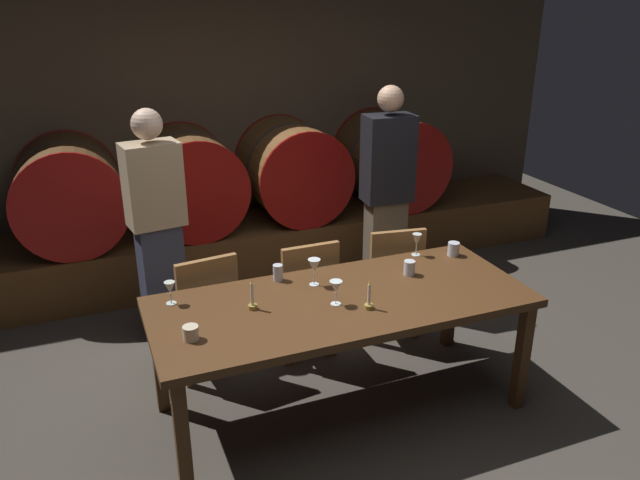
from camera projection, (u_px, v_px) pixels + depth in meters
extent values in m
plane|color=#3F3A33|center=(346.00, 406.00, 3.93)|extent=(9.04, 9.04, 0.00)
cube|color=brown|center=(226.00, 119.00, 5.90)|extent=(6.95, 0.24, 2.59)
cube|color=brown|center=(246.00, 244.00, 5.82)|extent=(6.26, 0.90, 0.46)
cylinder|color=#513319|center=(69.00, 193.00, 5.08)|extent=(0.86, 0.81, 0.86)
cylinder|color=#9E1411|center=(71.00, 209.00, 4.72)|extent=(0.87, 0.03, 0.87)
cylinder|color=#9E1411|center=(68.00, 180.00, 5.44)|extent=(0.87, 0.03, 0.87)
cylinder|color=#2D2D33|center=(69.00, 193.00, 5.08)|extent=(0.87, 0.04, 0.87)
cylinder|color=brown|center=(189.00, 181.00, 5.41)|extent=(0.86, 0.81, 0.86)
cylinder|color=maroon|center=(199.00, 194.00, 5.05)|extent=(0.87, 0.03, 0.87)
cylinder|color=maroon|center=(180.00, 169.00, 5.77)|extent=(0.87, 0.03, 0.87)
cylinder|color=#2D2D33|center=(189.00, 181.00, 5.41)|extent=(0.87, 0.04, 0.87)
cylinder|color=brown|center=(292.00, 170.00, 5.74)|extent=(0.86, 0.81, 0.86)
cylinder|color=maroon|center=(309.00, 182.00, 5.38)|extent=(0.87, 0.03, 0.87)
cylinder|color=maroon|center=(278.00, 159.00, 6.10)|extent=(0.87, 0.03, 0.87)
cylinder|color=#2D2D33|center=(292.00, 170.00, 5.74)|extent=(0.87, 0.04, 0.87)
cylinder|color=#513319|center=(390.00, 159.00, 6.09)|extent=(0.86, 0.81, 0.86)
cylinder|color=maroon|center=(411.00, 170.00, 5.72)|extent=(0.87, 0.03, 0.87)
cylinder|color=maroon|center=(371.00, 150.00, 6.45)|extent=(0.87, 0.03, 0.87)
cylinder|color=#2D2D33|center=(390.00, 159.00, 6.09)|extent=(0.87, 0.04, 0.87)
cube|color=#4C2D16|center=(342.00, 302.00, 3.65)|extent=(2.22, 0.92, 0.05)
cube|color=#4C2D16|center=(183.00, 441.00, 3.10)|extent=(0.07, 0.07, 0.71)
cube|color=#4C2D16|center=(522.00, 357.00, 3.81)|extent=(0.07, 0.07, 0.71)
cube|color=#4C2D16|center=(159.00, 359.00, 3.78)|extent=(0.07, 0.07, 0.71)
cube|color=#4C2D16|center=(450.00, 301.00, 4.49)|extent=(0.07, 0.07, 0.71)
cube|color=olive|center=(201.00, 310.00, 4.19)|extent=(0.45, 0.45, 0.04)
cube|color=olive|center=(208.00, 290.00, 3.95)|extent=(0.40, 0.09, 0.42)
cube|color=olive|center=(218.00, 323.00, 4.49)|extent=(0.05, 0.05, 0.42)
cube|color=olive|center=(172.00, 335.00, 4.33)|extent=(0.05, 0.05, 0.42)
cube|color=olive|center=(236.00, 345.00, 4.21)|extent=(0.05, 0.05, 0.42)
cube|color=olive|center=(187.00, 358.00, 4.06)|extent=(0.05, 0.05, 0.42)
cube|color=olive|center=(301.00, 294.00, 4.41)|extent=(0.40, 0.40, 0.04)
cube|color=olive|center=(311.00, 275.00, 4.16)|extent=(0.40, 0.04, 0.42)
cube|color=olive|center=(315.00, 308.00, 4.70)|extent=(0.04, 0.04, 0.42)
cube|color=olive|center=(272.00, 316.00, 4.58)|extent=(0.04, 0.04, 0.42)
cube|color=olive|center=(333.00, 329.00, 4.41)|extent=(0.04, 0.04, 0.42)
cube|color=olive|center=(287.00, 339.00, 4.29)|extent=(0.04, 0.04, 0.42)
cube|color=olive|center=(388.00, 278.00, 4.66)|extent=(0.45, 0.45, 0.04)
cube|color=olive|center=(398.00, 259.00, 4.41)|extent=(0.40, 0.10, 0.42)
cube|color=olive|center=(400.00, 293.00, 4.93)|extent=(0.05, 0.05, 0.42)
cube|color=olive|center=(359.00, 297.00, 4.86)|extent=(0.05, 0.05, 0.42)
cube|color=olive|center=(416.00, 313.00, 4.63)|extent=(0.05, 0.05, 0.42)
cube|color=olive|center=(372.00, 318.00, 4.55)|extent=(0.05, 0.05, 0.42)
cube|color=#33384C|center=(163.00, 282.00, 4.57)|extent=(0.33, 0.24, 0.90)
cube|color=tan|center=(153.00, 185.00, 4.29)|extent=(0.41, 0.30, 0.59)
sphere|color=beige|center=(147.00, 124.00, 4.14)|extent=(0.21, 0.21, 0.21)
cube|color=brown|center=(384.00, 251.00, 5.14)|extent=(0.31, 0.22, 0.88)
cube|color=black|center=(388.00, 159.00, 4.85)|extent=(0.39, 0.26, 0.68)
sphere|color=#D8A884|center=(391.00, 99.00, 4.68)|extent=(0.20, 0.20, 0.20)
cylinder|color=olive|center=(253.00, 307.00, 3.52)|extent=(0.05, 0.05, 0.02)
cylinder|color=#EDE5CC|center=(252.00, 294.00, 3.49)|extent=(0.02, 0.02, 0.14)
cone|color=yellow|center=(252.00, 281.00, 3.46)|extent=(0.01, 0.01, 0.02)
cylinder|color=olive|center=(369.00, 306.00, 3.52)|extent=(0.05, 0.05, 0.02)
cylinder|color=#EDE5CC|center=(369.00, 294.00, 3.49)|extent=(0.02, 0.02, 0.13)
cone|color=yellow|center=(370.00, 282.00, 3.47)|extent=(0.01, 0.01, 0.02)
cylinder|color=silver|center=(171.00, 303.00, 3.58)|extent=(0.06, 0.06, 0.00)
cylinder|color=silver|center=(171.00, 298.00, 3.57)|extent=(0.01, 0.01, 0.06)
cone|color=silver|center=(170.00, 288.00, 3.54)|extent=(0.06, 0.06, 0.07)
cylinder|color=white|center=(314.00, 284.00, 3.81)|extent=(0.06, 0.06, 0.00)
cylinder|color=white|center=(314.00, 278.00, 3.79)|extent=(0.01, 0.01, 0.08)
cone|color=white|center=(314.00, 266.00, 3.76)|extent=(0.08, 0.08, 0.08)
cylinder|color=white|center=(336.00, 304.00, 3.57)|extent=(0.06, 0.06, 0.00)
cylinder|color=white|center=(336.00, 298.00, 3.56)|extent=(0.01, 0.01, 0.07)
cone|color=white|center=(336.00, 287.00, 3.53)|extent=(0.07, 0.07, 0.07)
cylinder|color=silver|center=(416.00, 255.00, 4.23)|extent=(0.06, 0.06, 0.00)
cylinder|color=silver|center=(416.00, 250.00, 4.22)|extent=(0.01, 0.01, 0.07)
cone|color=silver|center=(417.00, 240.00, 4.19)|extent=(0.06, 0.06, 0.08)
cylinder|color=beige|center=(191.00, 333.00, 3.20)|extent=(0.08, 0.08, 0.08)
cylinder|color=silver|center=(278.00, 273.00, 3.85)|extent=(0.06, 0.06, 0.10)
cylinder|color=silver|center=(409.00, 268.00, 3.93)|extent=(0.07, 0.07, 0.09)
cylinder|color=silver|center=(453.00, 249.00, 4.21)|extent=(0.08, 0.08, 0.09)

